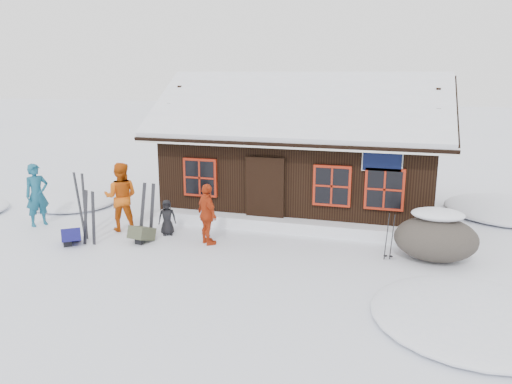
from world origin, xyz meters
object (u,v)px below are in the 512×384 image
Objects in this scene: skier_orange_left at (121,197)px; backpack_blue at (71,238)px; ski_poles at (389,238)px; ski_pair_left at (89,219)px; boulder at (436,237)px; skier_orange_right at (207,214)px; backpack_olive at (142,236)px; skier_crouched at (167,217)px; skier_teal at (37,195)px.

skier_orange_left is 1.79m from backpack_blue.
ski_pair_left is at bearing -171.39° from ski_poles.
skier_orange_left is 8.42m from boulder.
backpack_olive is (-1.73, -0.36, -0.64)m from skier_orange_right.
ski_poles is (7.35, -0.21, -0.43)m from skier_orange_left.
ski_poles is at bearing -31.44° from skier_crouched.
skier_teal is 9.94m from ski_poles.
skier_teal reaches higher than boulder.
skier_teal is at bearing 154.26° from skier_crouched.
boulder reaches higher than skier_crouched.
skier_crouched is 5.94m from ski_poles.
skier_orange_right is (5.37, -0.13, -0.11)m from skier_teal.
ski_poles is at bearing -134.22° from skier_orange_right.
ski_poles is at bearing 14.55° from backpack_olive.
ski_pair_left is (-2.91, -0.91, -0.10)m from skier_orange_right.
skier_crouched is (4.00, 0.27, -0.42)m from skier_teal.
skier_orange_left reaches higher than skier_orange_right.
skier_teal is 1.22× the size of ski_pair_left.
backpack_blue is at bearing 48.62° from skier_orange_left.
skier_orange_left is 1.21× the size of skier_orange_right.
ski_poles is 6.33m from backpack_olive.
skier_orange_right is at bearing -61.39° from skier_teal.
boulder is 8.65m from ski_pair_left.
ski_poles is at bearing -27.86° from backpack_blue.
ski_poles is at bearing -166.00° from boulder.
ski_pair_left is (-8.53, -1.40, 0.13)m from boulder.
backpack_blue is at bearing -160.87° from ski_pair_left.
boulder is (5.63, 0.49, -0.23)m from skier_orange_right.
skier_orange_left is 1.97× the size of skier_crouched.
skier_teal is 0.95× the size of boulder.
skier_orange_left is 1.55m from backpack_olive.
skier_orange_right is (2.78, -0.43, -0.17)m from skier_orange_left.
ski_poles is 1.88× the size of backpack_blue.
ski_pair_left reaches higher than boulder.
skier_teal is 2.60m from skier_orange_left.
skier_orange_right is at bearing -175.05° from boulder.
skier_orange_left reaches higher than ski_poles.
boulder reaches higher than backpack_olive.
skier_orange_left is 3.12× the size of backpack_blue.
backpack_olive is at bearing 28.81° from ski_pair_left.
skier_crouched reaches higher than backpack_olive.
skier_orange_right is 1.46m from skier_crouched.
skier_orange_left reaches higher than backpack_olive.
skier_crouched is 1.62× the size of backpack_olive.
boulder is (8.41, 0.05, -0.40)m from skier_orange_left.
skier_crouched is at bearing -1.44° from backpack_blue.
skier_crouched is 6.99m from boulder.
boulder reaches higher than backpack_blue.
skier_orange_left is at bearing 88.60° from ski_pair_left.
ski_pair_left reaches higher than skier_crouched.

